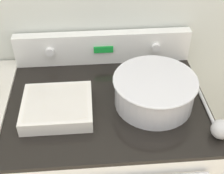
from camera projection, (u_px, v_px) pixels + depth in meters
stove_range at (108, 170)px, 1.60m from camera, size 0.82×0.66×0.96m
control_panel at (103, 47)px, 1.47m from camera, size 0.82×0.07×0.15m
mixing_bowl at (154, 90)px, 1.24m from camera, size 0.33×0.33×0.13m
casserole_dish at (57, 106)px, 1.22m from camera, size 0.27×0.24×0.06m
ladle at (219, 127)px, 1.14m from camera, size 0.07×0.31×0.07m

